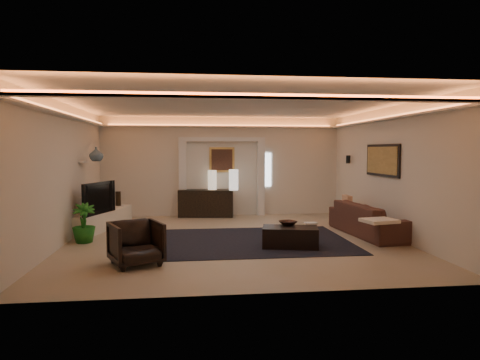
{
  "coord_description": "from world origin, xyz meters",
  "views": [
    {
      "loc": [
        -0.93,
        -9.04,
        1.93
      ],
      "look_at": [
        0.2,
        0.6,
        1.25
      ],
      "focal_mm": 31.84,
      "sensor_mm": 36.0,
      "label": 1
    }
  ],
  "objects": [
    {
      "name": "art_panel_gold",
      "position": [
        3.44,
        0.3,
        1.7
      ],
      "size": [
        0.02,
        1.5,
        0.62
      ],
      "primitive_type": "cube",
      "color": "tan",
      "rests_on": "wall_right"
    },
    {
      "name": "wall_back",
      "position": [
        0.0,
        3.5,
        1.45
      ],
      "size": [
        7.0,
        0.0,
        7.0
      ],
      "primitive_type": "plane",
      "rotation": [
        1.57,
        0.0,
        0.0
      ],
      "color": "beige",
      "rests_on": "ground"
    },
    {
      "name": "daylight_slit",
      "position": [
        1.35,
        3.48,
        1.35
      ],
      "size": [
        0.25,
        0.03,
        1.0
      ],
      "primitive_type": "cube",
      "color": "white",
      "rests_on": "wall_back"
    },
    {
      "name": "coffee_table",
      "position": [
        1.03,
        -0.86,
        0.21
      ],
      "size": [
        1.18,
        0.8,
        0.4
      ],
      "primitive_type": "cube",
      "rotation": [
        0.0,
        0.0,
        -0.21
      ],
      "color": "#2E261D",
      "rests_on": "ground"
    },
    {
      "name": "pilaster_right",
      "position": [
        1.15,
        3.4,
        1.1
      ],
      "size": [
        0.22,
        0.2,
        2.2
      ],
      "primitive_type": "cube",
      "color": "silver",
      "rests_on": "ground"
    },
    {
      "name": "ginger_jar",
      "position": [
        -3.15,
        1.42,
        1.84
      ],
      "size": [
        0.33,
        0.33,
        0.34
      ],
      "primitive_type": "imported",
      "rotation": [
        0.0,
        0.0,
        -0.03
      ],
      "color": "#496774",
      "rests_on": "wall_niche"
    },
    {
      "name": "lamp_right",
      "position": [
        0.3,
        3.01,
        1.09
      ],
      "size": [
        0.28,
        0.28,
        0.59
      ],
      "primitive_type": "cylinder",
      "rotation": [
        0.0,
        0.0,
        -0.06
      ],
      "color": "silver",
      "rests_on": "console"
    },
    {
      "name": "throw_pillow",
      "position": [
        3.12,
        1.54,
        0.55
      ],
      "size": [
        0.13,
        0.42,
        0.42
      ],
      "primitive_type": "cube",
      "rotation": [
        0.0,
        0.0,
        -0.0
      ],
      "color": "tan",
      "rests_on": "sofa"
    },
    {
      "name": "lamp_left",
      "position": [
        -0.3,
        3.25,
        1.09
      ],
      "size": [
        0.33,
        0.33,
        0.56
      ],
      "primitive_type": "cylinder",
      "rotation": [
        0.0,
        0.0,
        0.4
      ],
      "color": "beige",
      "rests_on": "console"
    },
    {
      "name": "magazine",
      "position": [
        1.53,
        -0.56,
        0.42
      ],
      "size": [
        0.26,
        0.19,
        0.03
      ],
      "primitive_type": "cube",
      "rotation": [
        0.0,
        0.0,
        0.03
      ],
      "color": "white",
      "rests_on": "coffee_table"
    },
    {
      "name": "area_rug",
      "position": [
        0.4,
        -0.2,
        0.01
      ],
      "size": [
        4.0,
        3.0,
        0.01
      ],
      "primitive_type": "cube",
      "color": "black",
      "rests_on": "ground"
    },
    {
      "name": "bowl",
      "position": [
        1.04,
        -0.62,
        0.45
      ],
      "size": [
        0.44,
        0.44,
        0.08
      ],
      "primitive_type": "imported",
      "rotation": [
        0.0,
        0.0,
        0.39
      ],
      "color": "black",
      "rests_on": "coffee_table"
    },
    {
      "name": "wall_sconce",
      "position": [
        3.38,
        2.2,
        1.68
      ],
      "size": [
        0.12,
        0.12,
        0.22
      ],
      "primitive_type": "cylinder",
      "color": "black",
      "rests_on": "wall_right"
    },
    {
      "name": "armchair",
      "position": [
        -1.85,
        -1.84,
        0.37
      ],
      "size": [
        1.05,
        1.06,
        0.74
      ],
      "primitive_type": "imported",
      "rotation": [
        0.0,
        0.0,
        0.42
      ],
      "color": "black",
      "rests_on": "ground"
    },
    {
      "name": "cove_soffit",
      "position": [
        0.0,
        0.0,
        2.62
      ],
      "size": [
        7.0,
        7.0,
        0.04
      ],
      "primitive_type": "cube",
      "color": "silver",
      "rests_on": "ceiling"
    },
    {
      "name": "media_ledge",
      "position": [
        -3.15,
        1.63,
        0.23
      ],
      "size": [
        1.25,
        2.52,
        0.46
      ],
      "primitive_type": "cube",
      "rotation": [
        0.0,
        0.0,
        -0.27
      ],
      "color": "beige",
      "rests_on": "ground"
    },
    {
      "name": "sofa",
      "position": [
        3.15,
        0.16,
        0.36
      ],
      "size": [
        2.53,
        1.17,
        0.72
      ],
      "primitive_type": "imported",
      "rotation": [
        0.0,
        0.0,
        1.66
      ],
      "color": "black",
      "rests_on": "ground"
    },
    {
      "name": "painting_frame",
      "position": [
        0.0,
        3.47,
        1.65
      ],
      "size": [
        0.74,
        0.04,
        0.74
      ],
      "primitive_type": "cube",
      "color": "tan",
      "rests_on": "wall_back"
    },
    {
      "name": "wall_front",
      "position": [
        0.0,
        -3.5,
        1.45
      ],
      "size": [
        7.0,
        0.0,
        7.0
      ],
      "primitive_type": "plane",
      "rotation": [
        -1.57,
        0.0,
        0.0
      ],
      "color": "beige",
      "rests_on": "ground"
    },
    {
      "name": "pilaster_left",
      "position": [
        -1.15,
        3.4,
        1.1
      ],
      "size": [
        0.22,
        0.2,
        2.2
      ],
      "primitive_type": "cube",
      "color": "silver",
      "rests_on": "ground"
    },
    {
      "name": "wall_right",
      "position": [
        3.5,
        0.0,
        1.45
      ],
      "size": [
        0.0,
        7.0,
        7.0
      ],
      "primitive_type": "plane",
      "rotation": [
        1.57,
        0.0,
        -1.57
      ],
      "color": "beige",
      "rests_on": "ground"
    },
    {
      "name": "console",
      "position": [
        -0.48,
        3.25,
        0.4
      ],
      "size": [
        1.62,
        0.68,
        0.78
      ],
      "primitive_type": "cube",
      "rotation": [
        0.0,
        0.0,
        -0.13
      ],
      "color": "black",
      "rests_on": "ground"
    },
    {
      "name": "art_panel_frame",
      "position": [
        3.47,
        0.3,
        1.7
      ],
      "size": [
        0.04,
        1.64,
        0.74
      ],
      "primitive_type": "cube",
      "color": "black",
      "rests_on": "wall_right"
    },
    {
      "name": "alcove_header",
      "position": [
        0.0,
        3.4,
        2.25
      ],
      "size": [
        2.52,
        0.2,
        0.12
      ],
      "primitive_type": "cube",
      "color": "silver",
      "rests_on": "wall_back"
    },
    {
      "name": "tv",
      "position": [
        -3.15,
        1.09,
        0.82
      ],
      "size": [
        1.27,
        0.6,
        0.74
      ],
      "primitive_type": "imported",
      "rotation": [
        0.0,
        0.0,
        1.22
      ],
      "color": "black",
      "rests_on": "media_ledge"
    },
    {
      "name": "wall_niche",
      "position": [
        -3.44,
        1.4,
        1.65
      ],
      "size": [
        0.1,
        0.55,
        0.04
      ],
      "primitive_type": "cube",
      "color": "silver",
      "rests_on": "wall_left"
    },
    {
      "name": "throw_blanket",
      "position": [
        2.75,
        -1.15,
        0.55
      ],
      "size": [
        0.71,
        0.63,
        0.07
      ],
      "primitive_type": "cube",
      "rotation": [
        0.0,
        0.0,
        0.21
      ],
      "color": "white",
      "rests_on": "sofa"
    },
    {
      "name": "ceiling",
      "position": [
        0.0,
        0.0,
        2.9
      ],
      "size": [
        7.0,
        7.0,
        0.0
      ],
      "primitive_type": "plane",
      "rotation": [
        3.14,
        0.0,
        0.0
      ],
      "color": "white",
      "rests_on": "ground"
    },
    {
      "name": "painting_canvas",
      "position": [
        0.0,
        3.44,
        1.65
      ],
      "size": [
        0.62,
        0.02,
        0.62
      ],
      "primitive_type": "cube",
      "color": "#4C2D1E",
      "rests_on": "wall_back"
    },
    {
      "name": "figurine",
      "position": [
        -2.84,
        2.51,
        0.64
      ],
      "size": [
        0.18,
        0.18,
        0.38
      ],
      "primitive_type": "cylinder",
      "rotation": [
        0.0,
        0.0,
        0.31
      ],
      "color": "black",
      "rests_on": "media_ledge"
    },
    {
      "name": "wall_left",
      "position": [
        -3.5,
        0.0,
        1.45
      ],
      "size": [
        0.0,
        7.0,
        7.0
      ],
      "primitive_type": "plane",
      "rotation": [
        1.57,
        0.0,
        1.57
      ],
      "color": "beige",
      "rests_on": "ground"
    },
    {
      "name": "plant",
      "position": [
        -3.15,
        0.07,
        0.41
      ],
      "size": [
        0.58,
        0.58,
        0.82
      ],
      "primitive_type": "imported",
      "rotation": [
        0.0,
        0.0,
        0.31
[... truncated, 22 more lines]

